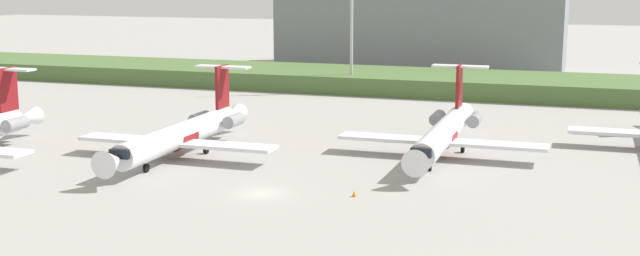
% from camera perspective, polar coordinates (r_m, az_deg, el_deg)
% --- Properties ---
extents(ground_plane, '(500.00, 500.00, 0.00)m').
position_cam_1_polar(ground_plane, '(102.47, 2.19, -0.42)').
color(ground_plane, '#9E9B96').
extents(grass_berm, '(320.00, 20.00, 3.04)m').
position_cam_1_polar(grass_berm, '(141.76, 6.84, 3.24)').
color(grass_berm, '#4C6B38').
rests_on(grass_berm, ground).
extents(regional_jet_second, '(22.81, 31.00, 9.00)m').
position_cam_1_polar(regional_jet_second, '(90.75, -9.64, -0.39)').
color(regional_jet_second, silver).
rests_on(regional_jet_second, ground).
extents(regional_jet_third, '(22.81, 31.00, 9.00)m').
position_cam_1_polar(regional_jet_third, '(91.09, 8.70, -0.32)').
color(regional_jet_third, silver).
rests_on(regional_jet_third, ground).
extents(antenna_mast, '(4.40, 0.50, 27.05)m').
position_cam_1_polar(antenna_mast, '(137.86, 2.24, 7.12)').
color(antenna_mast, '#B2B2B7').
rests_on(antenna_mast, ground).
extents(distant_hangar, '(57.27, 28.74, 16.44)m').
position_cam_1_polar(distant_hangar, '(173.64, 7.37, 6.81)').
color(distant_hangar, gray).
rests_on(distant_hangar, ground).
extents(safety_cone_front_marker, '(0.44, 0.44, 0.55)m').
position_cam_1_polar(safety_cone_front_marker, '(73.63, 2.42, -4.65)').
color(safety_cone_front_marker, orange).
rests_on(safety_cone_front_marker, ground).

